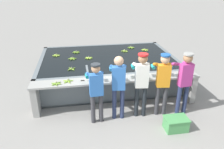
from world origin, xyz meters
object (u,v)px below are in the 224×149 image
Objects in this scene: banana_bunch_floating_9 at (144,58)px; worker_2 at (141,79)px; worker_1 at (118,82)px; banana_bunch_floating_2 at (72,69)px; worker_0 at (96,88)px; worker_3 at (163,79)px; banana_bunch_floating_8 at (125,51)px; crate at (176,124)px; worker_4 at (184,78)px; banana_bunch_ledge_1 at (68,81)px; banana_bunch_ledge_2 at (56,83)px; banana_bunch_floating_6 at (56,55)px; banana_bunch_ledge_0 at (144,75)px; banana_bunch_floating_4 at (72,59)px; banana_bunch_floating_0 at (131,48)px; banana_bunch_floating_7 at (145,50)px; banana_bunch_floating_3 at (118,70)px; banana_bunch_floating_5 at (76,52)px; banana_bunch_floating_1 at (89,58)px; knife_0 at (85,80)px.

worker_2 is at bearing -108.87° from banana_bunch_floating_9.
banana_bunch_floating_2 is at bearing 130.00° from worker_1.
worker_3 reaches higher than worker_0.
worker_2 is at bearing -94.03° from banana_bunch_floating_8.
worker_3 reaches higher than crate.
banana_bunch_floating_2 is at bearing 152.88° from worker_4.
banana_bunch_ledge_1 is (-2.01, -2.26, 0.00)m from banana_bunch_floating_8.
worker_0 is 5.54× the size of banana_bunch_ledge_2.
banana_bunch_floating_6 is 3.28m from banana_bunch_ledge_0.
worker_3 is at bearing -45.39° from banana_bunch_floating_4.
banana_bunch_floating_6 and banana_bunch_floating_8 have the same top height.
banana_bunch_floating_9 is at bearing -59.59° from banana_bunch_floating_8.
banana_bunch_ledge_0 is 2.06m from banana_bunch_ledge_1.
banana_bunch_floating_6 is at bearing -170.24° from banana_bunch_floating_0.
worker_2 is 2.79m from banana_bunch_floating_8.
banana_bunch_floating_7 is (0.97, 2.80, -0.16)m from worker_2.
worker_4 reaches higher than banana_bunch_floating_2.
worker_0 reaches higher than banana_bunch_floating_4.
banana_bunch_floating_6 is 1.02× the size of banana_bunch_ledge_1.
worker_4 is 3.08× the size of crate.
banana_bunch_floating_4 is 1.97m from banana_bunch_floating_8.
worker_0 reaches higher than banana_bunch_ledge_2.
banana_bunch_floating_0 is at bearing 22.12° from banana_bunch_floating_4.
worker_2 is at bearing -69.82° from banana_bunch_floating_3.
worker_1 is 6.01× the size of banana_bunch_floating_6.
banana_bunch_ledge_2 is 0.51× the size of crate.
banana_bunch_floating_9 is (0.12, 1.99, -0.14)m from worker_3.
worker_1 is 6.01× the size of banana_bunch_floating_4.
banana_bunch_floating_7 is (1.37, 1.72, 0.00)m from banana_bunch_floating_3.
worker_3 is 3.64m from banana_bunch_floating_5.
banana_bunch_floating_1 is at bearing 129.50° from banana_bunch_ledge_0.
worker_2 is 6.12× the size of banana_bunch_floating_5.
banana_bunch_ledge_1 reaches higher than banana_bunch_floating_6.
banana_bunch_floating_1 is at bearing 133.96° from worker_4.
worker_3 is at bearing 172.74° from worker_4.
banana_bunch_floating_4 and banana_bunch_floating_9 have the same top height.
banana_bunch_floating_7 is (0.44, -0.37, -0.00)m from banana_bunch_floating_0.
worker_4 is 6.05× the size of banana_bunch_floating_1.
worker_0 is 5.57× the size of banana_bunch_floating_4.
banana_bunch_ledge_1 reaches higher than banana_bunch_floating_8.
worker_3 reaches higher than banana_bunch_floating_9.
worker_4 is (1.68, -0.08, 0.02)m from worker_1.
worker_4 is at bearing -9.16° from banana_bunch_ledge_2.
banana_bunch_floating_9 is 0.98× the size of banana_bunch_ledge_2.
knife_0 is (0.36, -0.84, -0.01)m from banana_bunch_floating_2.
banana_bunch_floating_2 is at bearing 138.83° from crate.
worker_2 reaches higher than banana_bunch_floating_4.
banana_bunch_floating_7 is 0.88m from banana_bunch_floating_9.
banana_bunch_ledge_2 is at bearing -150.92° from banana_bunch_floating_9.
banana_bunch_floating_0 is 1.01× the size of banana_bunch_floating_4.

